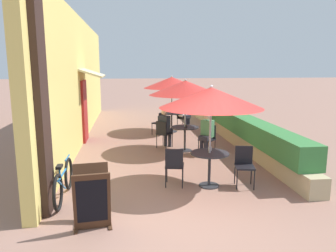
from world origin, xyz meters
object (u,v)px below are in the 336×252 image
coffee_cup_mid (186,126)px  seated_patron_far_left (184,113)px  cafe_chair_far_right (160,122)px  cafe_chair_far_left (182,116)px  menu_board (92,198)px  patio_table_far (172,118)px  patio_table_mid (185,133)px  seated_patron_mid_right (165,126)px  patio_umbrella_far (172,83)px  coffee_cup_near (210,149)px  patio_table_near (209,161)px  bicycle_leaning (64,182)px  seated_patron_mid_left (207,132)px  patio_umbrella_near (211,98)px  cafe_chair_mid_right (163,132)px  cafe_chair_mid_left (208,137)px  patio_umbrella_mid (185,88)px  cafe_chair_near_right (174,164)px  cafe_chair_near_left (244,163)px

coffee_cup_mid → seated_patron_far_left: seated_patron_far_left is taller
cafe_chair_far_right → cafe_chair_far_left: bearing=5.8°
menu_board → patio_table_far: bearing=65.9°
patio_table_mid → cafe_chair_far_left: cafe_chair_far_left is taller
seated_patron_mid_right → patio_umbrella_far: patio_umbrella_far is taller
coffee_cup_near → cafe_chair_far_left: bearing=86.0°
patio_table_near → menu_board: menu_board is taller
coffee_cup_near → bicycle_leaning: size_ratio=0.05×
seated_patron_mid_left → patio_umbrella_near: bearing=118.7°
cafe_chair_mid_right → menu_board: bearing=-68.1°
patio_umbrella_near → seated_patron_far_left: bearing=84.9°
patio_table_mid → patio_umbrella_far: (-0.01, 2.97, 1.38)m
cafe_chair_mid_left → bicycle_leaning: 4.66m
cafe_chair_mid_right → patio_umbrella_far: size_ratio=0.39×
patio_umbrella_mid → patio_table_far: bearing=90.1°
coffee_cup_mid → patio_table_far: bearing=90.3°
patio_table_mid → cafe_chair_mid_right: size_ratio=0.96×
cafe_chair_near_right → coffee_cup_mid: (0.76, 2.79, 0.28)m
cafe_chair_near_left → patio_table_mid: 3.18m
patio_umbrella_mid → seated_patron_mid_left: 1.47m
bicycle_leaning → cafe_chair_near_left: bearing=4.4°
patio_umbrella_mid → seated_patron_far_left: size_ratio=1.77×
cafe_chair_mid_left → seated_patron_mid_left: bearing=90.0°
patio_umbrella_near → patio_table_mid: patio_umbrella_near is taller
seated_patron_mid_left → bicycle_leaning: seated_patron_mid_left is taller
patio_table_far → cafe_chair_far_right: (-0.51, -0.56, -0.05)m
patio_umbrella_mid → cafe_chair_mid_right: 1.62m
menu_board → patio_table_near: bearing=26.1°
cafe_chair_near_right → cafe_chair_mid_left: size_ratio=1.00×
patio_umbrella_near → cafe_chair_mid_right: size_ratio=2.54×
cafe_chair_far_left → bicycle_leaning: bearing=20.9°
seated_patron_mid_right → patio_table_far: (0.54, 2.44, -0.12)m
patio_umbrella_near → patio_umbrella_far: same height
cafe_chair_mid_right → patio_umbrella_mid: bearing=5.8°
patio_table_mid → cafe_chair_mid_right: bearing=144.8°
seated_patron_far_left → menu_board: size_ratio=1.26×
patio_umbrella_far → cafe_chair_far_left: patio_umbrella_far is taller
seated_patron_far_left → cafe_chair_near_right: bearing=36.2°
cafe_chair_near_right → menu_board: size_ratio=0.88×
cafe_chair_near_left → seated_patron_mid_right: bearing=-59.0°
patio_table_near → patio_table_mid: size_ratio=1.00×
cafe_chair_near_right → patio_umbrella_far: size_ratio=0.39×
cafe_chair_far_left → bicycle_leaning: 7.73m
coffee_cup_near → cafe_chair_mid_left: bearing=76.8°
patio_umbrella_near → seated_patron_mid_left: (0.54, 2.50, -1.26)m
patio_table_mid → cafe_chair_mid_right: cafe_chair_mid_right is taller
patio_umbrella_mid → seated_patron_mid_right: 1.47m
coffee_cup_near → patio_table_far: (-0.06, 5.81, -0.23)m
patio_table_mid → menu_board: 5.11m
seated_patron_mid_left → patio_table_far: size_ratio=1.50×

